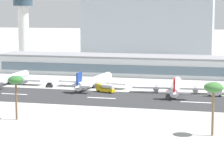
{
  "coord_description": "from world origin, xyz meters",
  "views": [
    {
      "loc": [
        52.97,
        -192.81,
        36.46
      ],
      "look_at": [
        -0.26,
        20.38,
        6.9
      ],
      "focal_mm": 78.08,
      "sensor_mm": 36.0,
      "label": 1
    }
  ],
  "objects": [
    {
      "name": "ground_plane",
      "position": [
        0.0,
        0.0,
        0.0
      ],
      "size": [
        1400.0,
        1400.0,
        0.0
      ],
      "primitive_type": "plane",
      "color": "#A8A8A3"
    },
    {
      "name": "runway_strip",
      "position": [
        0.0,
        -2.02,
        0.04
      ],
      "size": [
        800.0,
        33.5,
        0.08
      ],
      "primitive_type": "cube",
      "color": "#2D2D30",
      "rests_on": "ground_plane"
    },
    {
      "name": "runway_centreline_dash_3",
      "position": [
        -38.22,
        -2.02,
        0.09
      ],
      "size": [
        12.0,
        1.2,
        0.01
      ],
      "primitive_type": "cube",
      "color": "white",
      "rests_on": "runway_strip"
    },
    {
      "name": "runway_centreline_dash_4",
      "position": [
        0.81,
        -2.02,
        0.09
      ],
      "size": [
        12.0,
        1.2,
        0.01
      ],
      "primitive_type": "cube",
      "color": "white",
      "rests_on": "runway_strip"
    },
    {
      "name": "runway_centreline_dash_5",
      "position": [
        39.44,
        -2.02,
        0.09
      ],
      "size": [
        12.0,
        1.2,
        0.01
      ],
      "primitive_type": "cube",
      "color": "white",
      "rests_on": "runway_strip"
    },
    {
      "name": "terminal_building",
      "position": [
        8.14,
        71.83,
        5.46
      ],
      "size": [
        173.44,
        24.48,
        10.9
      ],
      "color": "silver",
      "rests_on": "ground_plane"
    },
    {
      "name": "control_tower",
      "position": [
        -83.01,
        108.28,
        27.74
      ],
      "size": [
        13.87,
        13.87,
        45.13
      ],
      "color": "silver",
      "rests_on": "ground_plane"
    },
    {
      "name": "distant_hotel_block",
      "position": [
        -11.89,
        182.37,
        24.14
      ],
      "size": [
        99.75,
        33.24,
        48.27
      ],
      "primitive_type": "cube",
      "color": "#A8B2BC",
      "rests_on": "ground_plane"
    },
    {
      "name": "airliner_black_tail_gate_0",
      "position": [
        -53.09,
        23.27,
        2.76
      ],
      "size": [
        34.83,
        41.53,
        8.67
      ],
      "rotation": [
        0.0,
        0.0,
        1.56
      ],
      "color": "silver",
      "rests_on": "ground_plane"
    },
    {
      "name": "airliner_navy_tail_gate_1",
      "position": [
        -10.16,
        23.18,
        2.92
      ],
      "size": [
        33.85,
        43.79,
        9.15
      ],
      "rotation": [
        0.0,
        0.0,
        1.47
      ],
      "color": "white",
      "rests_on": "ground_plane"
    },
    {
      "name": "airliner_red_tail_gate_2",
      "position": [
        29.27,
        16.77,
        2.76
      ],
      "size": [
        37.94,
        41.53,
        8.67
      ],
      "rotation": [
        0.0,
        0.0,
        1.65
      ],
      "color": "white",
      "rests_on": "ground_plane"
    },
    {
      "name": "service_baggage_tug_0",
      "position": [
        -30.27,
        19.14,
        1.05
      ],
      "size": [
        3.24,
        1.95,
        2.2
      ],
      "rotation": [
        0.0,
        0.0,
        0.03
      ],
      "color": "#2D3338",
      "rests_on": "ground_plane"
    },
    {
      "name": "service_box_truck_1",
      "position": [
        46.05,
        13.35,
        1.79
      ],
      "size": [
        6.1,
        2.89,
        3.25
      ],
      "rotation": [
        0.0,
        0.0,
        0.04
      ],
      "color": "white",
      "rests_on": "ground_plane"
    },
    {
      "name": "service_fuel_truck_2",
      "position": [
        -0.94,
        11.44,
        2.03
      ],
      "size": [
        8.87,
        5.39,
        3.95
      ],
      "rotation": [
        0.0,
        0.0,
        2.79
      ],
      "color": "gold",
      "rests_on": "ground_plane"
    },
    {
      "name": "palm_tree_0",
      "position": [
        47.89,
        -51.97,
        13.66
      ],
      "size": [
        5.52,
        5.52,
        15.68
      ],
      "color": "brown",
      "rests_on": "ground_plane"
    },
    {
      "name": "palm_tree_1",
      "position": [
        -16.17,
        -46.85,
        12.87
      ],
      "size": [
        5.16,
        5.16,
        14.78
      ],
      "color": "brown",
      "rests_on": "ground_plane"
    }
  ]
}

